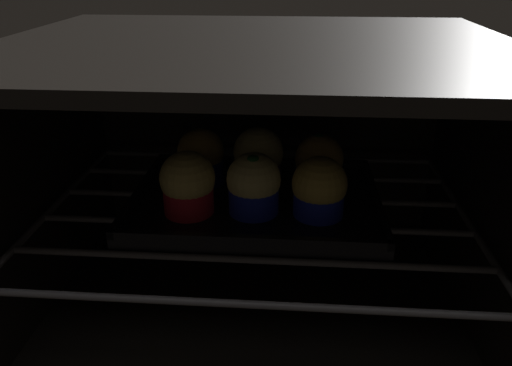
% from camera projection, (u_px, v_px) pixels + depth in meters
% --- Properties ---
extents(oven_cavity, '(0.59, 0.47, 0.37)m').
position_uv_depth(oven_cavity, '(258.00, 174.00, 0.67)').
color(oven_cavity, black).
rests_on(oven_cavity, ground).
extents(oven_rack, '(0.55, 0.42, 0.01)m').
position_uv_depth(oven_rack, '(256.00, 211.00, 0.65)').
color(oven_rack, '#4C494C').
rests_on(oven_rack, oven_cavity).
extents(baking_tray, '(0.32, 0.24, 0.02)m').
position_uv_depth(baking_tray, '(256.00, 201.00, 0.65)').
color(baking_tray, black).
rests_on(baking_tray, oven_rack).
extents(muffin_row0_col0, '(0.07, 0.07, 0.08)m').
position_uv_depth(muffin_row0_col0, '(188.00, 184.00, 0.60)').
color(muffin_row0_col0, red).
rests_on(muffin_row0_col0, baking_tray).
extents(muffin_row0_col1, '(0.07, 0.07, 0.08)m').
position_uv_depth(muffin_row0_col1, '(251.00, 185.00, 0.60)').
color(muffin_row0_col1, '#1928B7').
rests_on(muffin_row0_col1, baking_tray).
extents(muffin_row0_col2, '(0.07, 0.07, 0.07)m').
position_uv_depth(muffin_row0_col2, '(319.00, 189.00, 0.59)').
color(muffin_row0_col2, '#1928B7').
rests_on(muffin_row0_col2, baking_tray).
extents(muffin_row1_col0, '(0.06, 0.06, 0.08)m').
position_uv_depth(muffin_row1_col0, '(201.00, 158.00, 0.68)').
color(muffin_row1_col0, '#1928B7').
rests_on(muffin_row1_col0, baking_tray).
extents(muffin_row1_col1, '(0.07, 0.07, 0.08)m').
position_uv_depth(muffin_row1_col1, '(259.00, 159.00, 0.67)').
color(muffin_row1_col1, '#7A238C').
rests_on(muffin_row1_col1, baking_tray).
extents(muffin_row1_col2, '(0.07, 0.07, 0.08)m').
position_uv_depth(muffin_row1_col2, '(319.00, 164.00, 0.66)').
color(muffin_row1_col2, '#1928B7').
rests_on(muffin_row1_col2, baking_tray).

